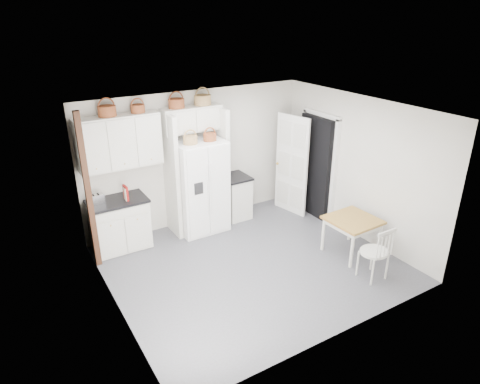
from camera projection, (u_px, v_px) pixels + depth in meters
floor at (252, 264)px, 7.19m from camera, size 4.50×4.50×0.00m
ceiling at (254, 111)px, 6.16m from camera, size 4.50×4.50×0.00m
wall_back at (197, 158)px, 8.25m from camera, size 4.50×0.00×4.50m
wall_left at (109, 229)px, 5.60m from camera, size 0.00×4.00×4.00m
wall_right at (357, 168)px, 7.75m from camera, size 0.00×4.00×4.00m
refrigerator at (200, 186)px, 8.02m from camera, size 0.91×0.74×1.77m
base_cab_left at (120, 225)px, 7.54m from camera, size 0.96×0.61×0.89m
base_cab_right at (235, 197)px, 8.68m from camera, size 0.48×0.58×0.85m
dining_table at (351, 236)px, 7.41m from camera, size 0.82×0.82×0.66m
windsor_chair at (374, 252)px, 6.67m from camera, size 0.46×0.42×0.93m
counter_left at (117, 201)px, 7.36m from camera, size 1.00×0.65×0.04m
counter_right at (235, 177)px, 8.51m from camera, size 0.52×0.62×0.04m
toaster at (96, 199)px, 7.16m from camera, size 0.27×0.17×0.17m
cookbook_red at (126, 193)px, 7.31m from camera, size 0.05×0.17×0.26m
cookbook_cream at (125, 194)px, 7.31m from camera, size 0.04×0.15×0.22m
basket_upper_b at (107, 111)px, 6.88m from camera, size 0.29×0.29×0.17m
basket_upper_c at (138, 109)px, 7.13m from camera, size 0.24×0.24×0.14m
basket_bridge_a at (176, 103)px, 7.46m from camera, size 0.29×0.29×0.16m
basket_bridge_b at (203, 100)px, 7.70m from camera, size 0.31×0.31×0.18m
basket_fridge_a at (190, 140)px, 7.48m from camera, size 0.26×0.26×0.14m
basket_fridge_b at (210, 137)px, 7.66m from camera, size 0.25×0.25×0.13m
upper_cabinet at (119, 142)px, 7.16m from camera, size 1.40×0.34×0.90m
bridge_cabinet at (192, 119)px, 7.71m from camera, size 1.12×0.34×0.45m
fridge_panel_left at (172, 177)px, 7.76m from camera, size 0.08×0.60×2.30m
fridge_panel_right at (221, 167)px, 8.24m from camera, size 0.08×0.60×2.30m
trim_post at (88, 193)px, 6.69m from camera, size 0.09×0.09×2.60m
doorway_void at (316, 167)px, 8.60m from camera, size 0.18×0.85×2.05m
door_slab at (292, 165)px, 8.69m from camera, size 0.21×0.79×2.05m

